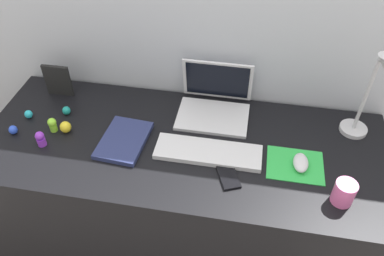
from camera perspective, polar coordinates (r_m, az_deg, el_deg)
name	(u,v)px	position (r m, az deg, el deg)	size (l,w,h in m)	color
ground_plane	(185,243)	(2.13, -1.07, -16.55)	(6.00, 6.00, 0.00)	slate
back_wall	(198,70)	(1.75, 0.88, 8.51)	(2.83, 0.05, 1.69)	#B2B7C1
desk	(184,200)	(1.82, -1.22, -10.57)	(1.63, 0.65, 0.74)	black
laptop	(215,100)	(1.66, 3.38, 4.08)	(0.30, 0.25, 0.21)	silver
keyboard	(208,152)	(1.49, 2.40, -3.57)	(0.41, 0.13, 0.02)	silver
mousepad	(295,165)	(1.51, 14.94, -5.28)	(0.21, 0.17, 0.00)	green
mouse	(301,163)	(1.49, 15.73, -4.95)	(0.06, 0.10, 0.03)	silver
cell_phone	(228,175)	(1.43, 5.32, -6.96)	(0.06, 0.13, 0.01)	black
desk_lamp	(368,98)	(1.59, 24.46, 4.03)	(0.11, 0.15, 0.40)	#B7B7BC
notebook_pad	(124,140)	(1.56, -10.01, -1.77)	(0.17, 0.24, 0.02)	navy
picture_frame	(58,80)	(1.84, -19.17, 6.63)	(0.12, 0.02, 0.15)	black
coffee_mug	(344,193)	(1.42, 21.49, -8.86)	(0.07, 0.07, 0.09)	pink
toy_figurine_lime	(52,124)	(1.67, -19.88, 0.51)	(0.04, 0.04, 0.06)	#8CDB33
toy_figurine_blue	(13,130)	(1.73, -24.87, -0.24)	(0.03, 0.03, 0.04)	blue
toy_figurine_purple	(41,139)	(1.62, -21.43, -1.47)	(0.04, 0.04, 0.07)	purple
toy_figurine_teal	(66,111)	(1.74, -18.02, 2.46)	(0.03, 0.03, 0.04)	teal
toy_figurine_yellow	(66,127)	(1.65, -18.14, 0.14)	(0.04, 0.04, 0.05)	yellow
toy_figurine_cyan	(29,114)	(1.78, -22.95, 1.88)	(0.03, 0.03, 0.04)	#28B7CC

